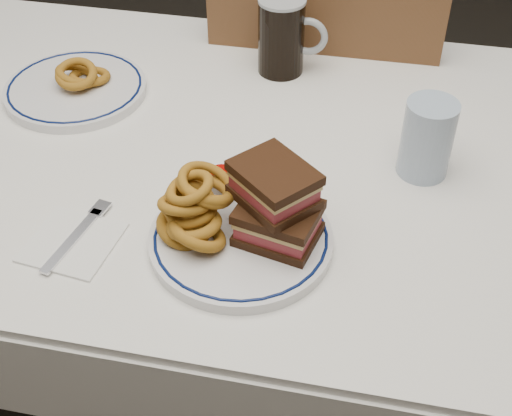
% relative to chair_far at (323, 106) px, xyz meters
% --- Properties ---
extents(floor, '(6.00, 7.00, 0.00)m').
position_rel_chair_far_xyz_m(floor, '(-0.19, -0.47, -0.54)').
color(floor, black).
rests_on(floor, ground).
extents(dining_table, '(1.27, 0.87, 0.75)m').
position_rel_chair_far_xyz_m(dining_table, '(-0.19, -0.47, 0.11)').
color(dining_table, silver).
rests_on(dining_table, floor).
extents(chair_far, '(0.46, 0.46, 0.99)m').
position_rel_chair_far_xyz_m(chair_far, '(0.00, 0.00, 0.00)').
color(chair_far, '#4E3419').
rests_on(chair_far, floor).
extents(main_plate, '(0.26, 0.26, 0.02)m').
position_rel_chair_far_xyz_m(main_plate, '(-0.04, -0.69, 0.22)').
color(main_plate, silver).
rests_on(main_plate, dining_table).
extents(reuben_sandwich, '(0.14, 0.14, 0.11)m').
position_rel_chair_far_xyz_m(reuben_sandwich, '(0.01, -0.68, 0.28)').
color(reuben_sandwich, black).
rests_on(reuben_sandwich, main_plate).
extents(onion_rings_main, '(0.11, 0.13, 0.11)m').
position_rel_chair_far_xyz_m(onion_rings_main, '(-0.10, -0.69, 0.27)').
color(onion_rings_main, brown).
rests_on(onion_rings_main, main_plate).
extents(ketchup_ramekin, '(0.05, 0.05, 0.03)m').
position_rel_chair_far_xyz_m(ketchup_ramekin, '(-0.09, -0.60, 0.25)').
color(ketchup_ramekin, white).
rests_on(ketchup_ramekin, main_plate).
extents(beer_mug, '(0.13, 0.09, 0.15)m').
position_rel_chair_far_xyz_m(beer_mug, '(-0.06, -0.21, 0.29)').
color(beer_mug, black).
rests_on(beer_mug, dining_table).
extents(water_glass, '(0.08, 0.08, 0.13)m').
position_rel_chair_far_xyz_m(water_glass, '(0.21, -0.47, 0.27)').
color(water_glass, '#94A7BF').
rests_on(water_glass, dining_table).
extents(far_plate, '(0.25, 0.25, 0.02)m').
position_rel_chair_far_xyz_m(far_plate, '(-0.42, -0.37, 0.22)').
color(far_plate, silver).
rests_on(far_plate, dining_table).
extents(onion_rings_far, '(0.10, 0.10, 0.06)m').
position_rel_chair_far_xyz_m(onion_rings_far, '(-0.41, -0.36, 0.25)').
color(onion_rings_far, brown).
rests_on(onion_rings_far, far_plate).
extents(napkin_fork, '(0.13, 0.16, 0.01)m').
position_rel_chair_far_xyz_m(napkin_fork, '(-0.27, -0.73, 0.21)').
color(napkin_fork, silver).
rests_on(napkin_fork, dining_table).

